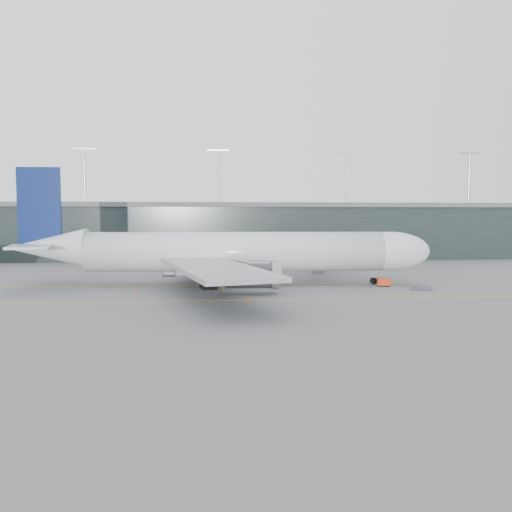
{
  "coord_description": "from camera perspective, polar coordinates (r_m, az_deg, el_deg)",
  "views": [
    {
      "loc": [
        3.53,
        -87.13,
        11.18
      ],
      "look_at": [
        10.67,
        -4.0,
        4.79
      ],
      "focal_mm": 35.0,
      "sensor_mm": 36.0,
      "label": 1
    }
  ],
  "objects": [
    {
      "name": "taxiline_b",
      "position": [
        68.15,
        -7.84,
        -5.09
      ],
      "size": [
        160.0,
        0.25,
        0.02
      ],
      "primitive_type": "cube",
      "color": "gold",
      "rests_on": "ground"
    },
    {
      "name": "cone_nose",
      "position": [
        86.03,
        15.25,
        -3.03
      ],
      "size": [
        0.39,
        0.39,
        0.63
      ],
      "primitive_type": "cone",
      "color": "#CC530B",
      "rests_on": "ground"
    },
    {
      "name": "cone_tail",
      "position": [
        79.61,
        -13.66,
        -3.59
      ],
      "size": [
        0.39,
        0.39,
        0.61
      ],
      "primitive_type": "cone",
      "color": "#D4580B",
      "rests_on": "ground"
    },
    {
      "name": "jet_bridge",
      "position": [
        115.07,
        6.92,
        1.48
      ],
      "size": [
        17.63,
        46.36,
        7.25
      ],
      "rotation": [
        0.0,
        0.0,
        -0.31
      ],
      "color": "#2F3035",
      "rests_on": "ground"
    },
    {
      "name": "cone_wing_port",
      "position": [
        97.53,
        -1.94,
        -2.01
      ],
      "size": [
        0.41,
        0.41,
        0.65
      ],
      "primitive_type": "cone",
      "color": "#F6510D",
      "rests_on": "ground"
    },
    {
      "name": "ground",
      "position": [
        87.92,
        -7.18,
        -2.96
      ],
      "size": [
        320.0,
        320.0,
        0.0
      ],
      "primitive_type": "plane",
      "color": "slate",
      "rests_on": "ground"
    },
    {
      "name": "taxiline_a",
      "position": [
        83.95,
        -7.29,
        -3.3
      ],
      "size": [
        160.0,
        0.25,
        0.02
      ],
      "primitive_type": "cube",
      "color": "gold",
      "rests_on": "ground"
    },
    {
      "name": "cone_wing_stbd",
      "position": [
        67.43,
        -0.95,
        -4.88
      ],
      "size": [
        0.42,
        0.42,
        0.67
      ],
      "primitive_type": "cone",
      "color": "red",
      "rests_on": "ground"
    },
    {
      "name": "uld_b",
      "position": [
        99.49,
        -8.39,
        -1.52
      ],
      "size": [
        2.26,
        1.85,
        1.97
      ],
      "rotation": [
        0.0,
        0.0,
        -0.05
      ],
      "color": "#393A3E",
      "rests_on": "ground"
    },
    {
      "name": "uld_c",
      "position": [
        99.35,
        -6.09,
        -1.54
      ],
      "size": [
        2.19,
        1.83,
        1.84
      ],
      "rotation": [
        0.0,
        0.0,
        0.11
      ],
      "color": "#393A3E",
      "rests_on": "ground"
    },
    {
      "name": "gse_cart",
      "position": [
        84.27,
        14.38,
        -2.86
      ],
      "size": [
        2.18,
        1.59,
        1.36
      ],
      "rotation": [
        0.0,
        0.0,
        -0.17
      ],
      "color": "#BE300D",
      "rests_on": "ground"
    },
    {
      "name": "taxiline_lead_main",
      "position": [
        107.72,
        -4.1,
        -1.58
      ],
      "size": [
        0.25,
        60.0,
        0.02
      ],
      "primitive_type": "cube",
      "color": "gold",
      "rests_on": "ground"
    },
    {
      "name": "terminal",
      "position": [
        145.22,
        -6.31,
        2.95
      ],
      "size": [
        240.0,
        36.0,
        29.0
      ],
      "color": "black",
      "rests_on": "ground"
    },
    {
      "name": "main_aircraft",
      "position": [
        82.58,
        -2.66,
        0.37
      ],
      "size": [
        68.75,
        64.7,
        19.31
      ],
      "rotation": [
        0.0,
        0.0,
        -0.03
      ],
      "color": "silver",
      "rests_on": "ground"
    },
    {
      "name": "uld_a",
      "position": [
        97.25,
        -9.98,
        -1.67
      ],
      "size": [
        2.51,
        2.18,
        1.99
      ],
      "rotation": [
        0.0,
        0.0,
        0.22
      ],
      "color": "#393A3E",
      "rests_on": "ground"
    },
    {
      "name": "baggage_dolly",
      "position": [
        82.0,
        18.32,
        -3.55
      ],
      "size": [
        3.91,
        3.59,
        0.32
      ],
      "primitive_type": "cube",
      "rotation": [
        0.0,
        0.0,
        -0.42
      ],
      "color": "#3E3D43",
      "rests_on": "ground"
    }
  ]
}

